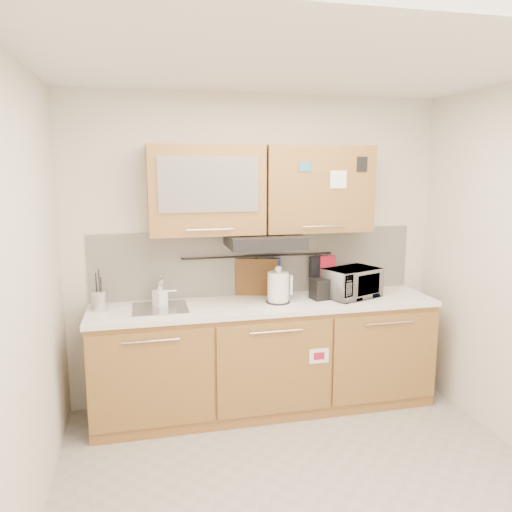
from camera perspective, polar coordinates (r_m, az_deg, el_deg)
floor at (r=3.44m, az=6.49°, el=-25.64°), size 3.20×3.20×0.00m
ceiling at (r=2.86m, az=7.62°, el=21.99°), size 3.20×3.20×0.00m
wall_back at (r=4.29m, az=0.16°, el=0.64°), size 3.20×0.00×3.20m
wall_left at (r=2.79m, az=-25.80°, el=-5.64°), size 0.00×3.00×3.00m
base_cabinet at (r=4.25m, az=1.12°, el=-12.02°), size 2.80×0.64×0.88m
countertop at (r=4.09m, az=1.15°, el=-5.60°), size 2.82×0.62×0.04m
backsplash at (r=4.30m, az=0.19°, el=-0.70°), size 2.80×0.02×0.56m
upper_cabinets at (r=4.06m, az=0.67°, el=7.63°), size 1.82×0.37×0.70m
range_hood at (r=4.03m, az=0.97°, el=1.75°), size 0.60×0.46×0.10m
sink at (r=3.98m, az=-10.90°, el=-5.85°), size 0.42×0.40×0.26m
utensil_rail at (r=4.25m, az=0.31°, el=0.00°), size 1.30×0.02×0.02m
utensil_crock at (r=4.03m, az=-17.42°, el=-4.82°), size 0.16×0.16×0.32m
kettle at (r=4.06m, az=2.57°, el=-3.66°), size 0.22×0.20×0.30m
toaster at (r=4.22m, az=7.85°, el=-3.68°), size 0.25×0.18×0.17m
microwave at (r=4.29m, az=10.90°, el=-3.03°), size 0.53×0.45×0.25m
soap_bottle at (r=4.01m, az=-10.93°, el=-4.33°), size 0.13×0.13×0.20m
cutting_board at (r=4.28m, az=0.07°, el=-3.28°), size 0.36×0.12×0.45m
oven_mitt at (r=4.29m, az=1.96°, el=-1.61°), size 0.13×0.08×0.21m
dark_pouch at (r=4.41m, az=6.86°, el=-1.34°), size 0.14×0.09×0.21m
pot_holder at (r=4.44m, az=8.17°, el=-1.07°), size 0.14×0.03×0.17m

